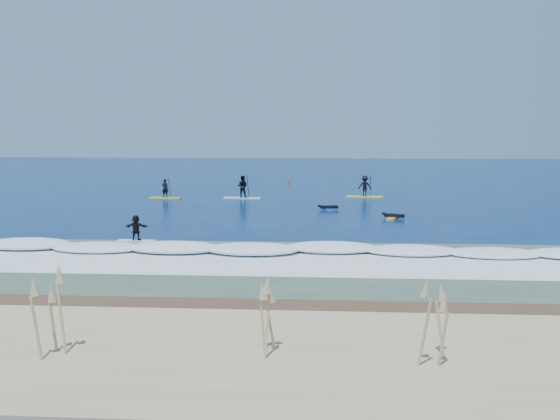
# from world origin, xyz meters

# --- Properties ---
(ground) EXTENTS (160.00, 160.00, 0.00)m
(ground) POSITION_xyz_m (0.00, 0.00, 0.00)
(ground) COLOR #041B4D
(ground) RESTS_ON ground
(dune) EXTENTS (90.00, 7.00, 2.00)m
(dune) POSITION_xyz_m (0.00, -27.00, 0.00)
(dune) COLOR tan
(dune) RESTS_ON ground
(wet_sand_strip) EXTENTS (90.00, 5.00, 0.08)m
(wet_sand_strip) POSITION_xyz_m (0.00, -21.50, 0.00)
(wet_sand_strip) COLOR #452E20
(wet_sand_strip) RESTS_ON ground
(shallow_water) EXTENTS (90.00, 13.00, 0.01)m
(shallow_water) POSITION_xyz_m (0.00, -14.00, 0.01)
(shallow_water) COLOR #3B5040
(shallow_water) RESTS_ON ground
(breaking_wave) EXTENTS (40.00, 6.00, 0.30)m
(breaking_wave) POSITION_xyz_m (0.00, -10.00, 0.00)
(breaking_wave) COLOR white
(breaking_wave) RESTS_ON ground
(whitewater) EXTENTS (34.00, 5.00, 0.02)m
(whitewater) POSITION_xyz_m (0.00, -13.00, 0.00)
(whitewater) COLOR silver
(whitewater) RESTS_ON ground
(dune_grass) EXTENTS (40.00, 4.00, 1.70)m
(dune_grass) POSITION_xyz_m (0.00, -27.00, 1.85)
(dune_grass) COLOR tan
(dune_grass) RESTS_ON dune
(sup_paddler_left) EXTENTS (2.85, 0.89, 1.97)m
(sup_paddler_left) POSITION_xyz_m (-9.15, 12.30, 0.61)
(sup_paddler_left) COLOR yellow
(sup_paddler_left) RESTS_ON ground
(sup_paddler_center) EXTENTS (3.42, 1.24, 2.34)m
(sup_paddler_center) POSITION_xyz_m (-2.39, 12.69, 0.88)
(sup_paddler_center) COLOR silver
(sup_paddler_center) RESTS_ON ground
(sup_paddler_right) EXTENTS (3.26, 1.06, 2.25)m
(sup_paddler_right) POSITION_xyz_m (8.37, 14.37, 0.88)
(sup_paddler_right) COLOR yellow
(sup_paddler_right) RESTS_ON ground
(prone_paddler_near) EXTENTS (1.52, 2.02, 0.41)m
(prone_paddler_near) POSITION_xyz_m (9.44, 1.74, 0.14)
(prone_paddler_near) COLOR yellow
(prone_paddler_near) RESTS_ON ground
(prone_paddler_far) EXTENTS (1.55, 2.00, 0.41)m
(prone_paddler_far) POSITION_xyz_m (5.02, 5.91, 0.14)
(prone_paddler_far) COLOR #1758B2
(prone_paddler_far) RESTS_ON ground
(wave_surfer) EXTENTS (2.07, 0.66, 1.48)m
(wave_surfer) POSITION_xyz_m (-5.44, -8.81, 0.83)
(wave_surfer) COLOR white
(wave_surfer) RESTS_ON breaking_wave
(marker_buoy) EXTENTS (0.25, 0.25, 0.61)m
(marker_buoy) POSITION_xyz_m (0.95, 27.95, 0.26)
(marker_buoy) COLOR #FE5216
(marker_buoy) RESTS_ON ground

